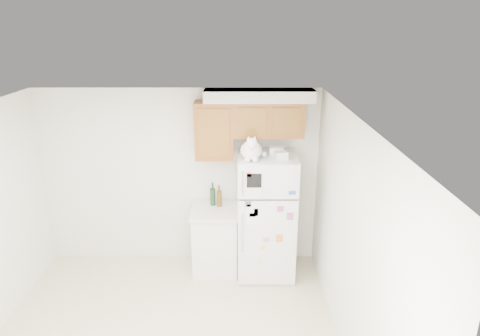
{
  "coord_description": "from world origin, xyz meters",
  "views": [
    {
      "loc": [
        0.83,
        -3.58,
        3.33
      ],
      "look_at": [
        0.83,
        1.55,
        1.55
      ],
      "focal_mm": 32.0,
      "sensor_mm": 36.0,
      "label": 1
    }
  ],
  "objects_px": {
    "base_counter": "(215,239)",
    "storage_box_back": "(277,151)",
    "bottle_amber": "(219,196)",
    "refrigerator": "(266,216)",
    "bottle_green": "(213,194)",
    "storage_box_front": "(281,155)",
    "cat": "(251,150)"
  },
  "relations": [
    {
      "from": "refrigerator",
      "to": "storage_box_back",
      "type": "bearing_deg",
      "value": 15.84
    },
    {
      "from": "cat",
      "to": "bottle_amber",
      "type": "xyz_separation_m",
      "value": [
        -0.42,
        0.33,
        -0.75
      ]
    },
    {
      "from": "refrigerator",
      "to": "bottle_green",
      "type": "distance_m",
      "value": 0.79
    },
    {
      "from": "base_counter",
      "to": "storage_box_back",
      "type": "height_order",
      "value": "storage_box_back"
    },
    {
      "from": "bottle_amber",
      "to": "base_counter",
      "type": "bearing_deg",
      "value": -121.04
    },
    {
      "from": "cat",
      "to": "storage_box_back",
      "type": "relative_size",
      "value": 2.67
    },
    {
      "from": "refrigerator",
      "to": "base_counter",
      "type": "height_order",
      "value": "refrigerator"
    },
    {
      "from": "bottle_green",
      "to": "bottle_amber",
      "type": "relative_size",
      "value": 1.07
    },
    {
      "from": "refrigerator",
      "to": "storage_box_front",
      "type": "height_order",
      "value": "storage_box_front"
    },
    {
      "from": "base_counter",
      "to": "storage_box_front",
      "type": "relative_size",
      "value": 6.13
    },
    {
      "from": "storage_box_back",
      "to": "storage_box_front",
      "type": "relative_size",
      "value": 1.2
    },
    {
      "from": "refrigerator",
      "to": "bottle_green",
      "type": "relative_size",
      "value": 5.23
    },
    {
      "from": "base_counter",
      "to": "bottle_amber",
      "type": "distance_m",
      "value": 0.62
    },
    {
      "from": "storage_box_back",
      "to": "bottle_amber",
      "type": "xyz_separation_m",
      "value": [
        -0.75,
        0.14,
        -0.68
      ]
    },
    {
      "from": "storage_box_front",
      "to": "bottle_amber",
      "type": "xyz_separation_m",
      "value": [
        -0.79,
        0.31,
        -0.67
      ]
    },
    {
      "from": "refrigerator",
      "to": "storage_box_back",
      "type": "relative_size",
      "value": 9.44
    },
    {
      "from": "refrigerator",
      "to": "bottle_amber",
      "type": "distance_m",
      "value": 0.69
    },
    {
      "from": "cat",
      "to": "base_counter",
      "type": "bearing_deg",
      "value": 153.74
    },
    {
      "from": "storage_box_back",
      "to": "bottle_amber",
      "type": "height_order",
      "value": "storage_box_back"
    },
    {
      "from": "cat",
      "to": "bottle_amber",
      "type": "height_order",
      "value": "cat"
    },
    {
      "from": "refrigerator",
      "to": "storage_box_front",
      "type": "distance_m",
      "value": 0.92
    },
    {
      "from": "base_counter",
      "to": "cat",
      "type": "height_order",
      "value": "cat"
    },
    {
      "from": "storage_box_front",
      "to": "bottle_amber",
      "type": "bearing_deg",
      "value": 143.75
    },
    {
      "from": "base_counter",
      "to": "storage_box_front",
      "type": "xyz_separation_m",
      "value": [
        0.85,
        -0.21,
        1.28
      ]
    },
    {
      "from": "base_counter",
      "to": "storage_box_back",
      "type": "relative_size",
      "value": 5.11
    },
    {
      "from": "base_counter",
      "to": "storage_box_back",
      "type": "xyz_separation_m",
      "value": [
        0.81,
        -0.04,
        1.29
      ]
    },
    {
      "from": "bottle_green",
      "to": "storage_box_back",
      "type": "bearing_deg",
      "value": -11.91
    },
    {
      "from": "storage_box_front",
      "to": "bottle_amber",
      "type": "height_order",
      "value": "storage_box_front"
    },
    {
      "from": "bottle_amber",
      "to": "bottle_green",
      "type": "bearing_deg",
      "value": 154.61
    },
    {
      "from": "storage_box_back",
      "to": "base_counter",
      "type": "bearing_deg",
      "value": -176.38
    },
    {
      "from": "storage_box_back",
      "to": "bottle_amber",
      "type": "distance_m",
      "value": 1.02
    },
    {
      "from": "refrigerator",
      "to": "base_counter",
      "type": "distance_m",
      "value": 0.79
    }
  ]
}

